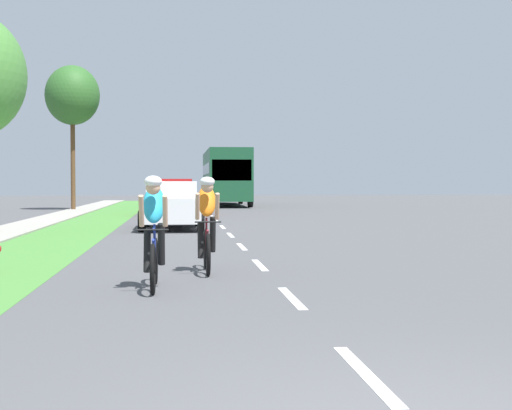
{
  "coord_description": "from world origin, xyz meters",
  "views": [
    {
      "loc": [
        -1.44,
        -3.9,
        1.49
      ],
      "look_at": [
        0.64,
        15.7,
        0.87
      ],
      "focal_mm": 51.14,
      "sensor_mm": 36.0,
      "label": 1
    }
  ],
  "objects_px": {
    "bus_dark_green": "(225,175)",
    "street_tree_far": "(72,96)",
    "pickup_red": "(172,197)",
    "cyclist_lead": "(154,231)",
    "sedan_white": "(172,205)",
    "cyclist_trailing": "(207,223)"
  },
  "relations": [
    {
      "from": "cyclist_lead",
      "to": "bus_dark_green",
      "type": "height_order",
      "value": "bus_dark_green"
    },
    {
      "from": "cyclist_lead",
      "to": "sedan_white",
      "type": "distance_m",
      "value": 13.21
    },
    {
      "from": "bus_dark_green",
      "to": "street_tree_far",
      "type": "xyz_separation_m",
      "value": [
        -8.58,
        -7.35,
        4.08
      ]
    },
    {
      "from": "pickup_red",
      "to": "bus_dark_green",
      "type": "height_order",
      "value": "bus_dark_green"
    },
    {
      "from": "cyclist_lead",
      "to": "cyclist_trailing",
      "type": "height_order",
      "value": "same"
    },
    {
      "from": "sedan_white",
      "to": "cyclist_lead",
      "type": "bearing_deg",
      "value": -90.52
    },
    {
      "from": "sedan_white",
      "to": "bus_dark_green",
      "type": "bearing_deg",
      "value": 82.22
    },
    {
      "from": "pickup_red",
      "to": "sedan_white",
      "type": "bearing_deg",
      "value": -89.5
    },
    {
      "from": "bus_dark_green",
      "to": "street_tree_far",
      "type": "relative_size",
      "value": 1.51
    },
    {
      "from": "bus_dark_green",
      "to": "sedan_white",
      "type": "bearing_deg",
      "value": -97.78
    },
    {
      "from": "cyclist_lead",
      "to": "pickup_red",
      "type": "relative_size",
      "value": 0.34
    },
    {
      "from": "sedan_white",
      "to": "cyclist_trailing",
      "type": "bearing_deg",
      "value": -86.56
    },
    {
      "from": "cyclist_lead",
      "to": "bus_dark_green",
      "type": "bearing_deg",
      "value": 84.82
    },
    {
      "from": "cyclist_trailing",
      "to": "bus_dark_green",
      "type": "distance_m",
      "value": 34.99
    },
    {
      "from": "cyclist_trailing",
      "to": "pickup_red",
      "type": "bearing_deg",
      "value": 92.04
    },
    {
      "from": "sedan_white",
      "to": "pickup_red",
      "type": "relative_size",
      "value": 0.84
    },
    {
      "from": "cyclist_lead",
      "to": "pickup_red",
      "type": "distance_m",
      "value": 23.58
    },
    {
      "from": "bus_dark_green",
      "to": "cyclist_trailing",
      "type": "bearing_deg",
      "value": -94.14
    },
    {
      "from": "cyclist_lead",
      "to": "sedan_white",
      "type": "xyz_separation_m",
      "value": [
        0.12,
        13.21,
        -0.04
      ]
    },
    {
      "from": "pickup_red",
      "to": "bus_dark_green",
      "type": "relative_size",
      "value": 0.44
    },
    {
      "from": "cyclist_trailing",
      "to": "bus_dark_green",
      "type": "relative_size",
      "value": 0.15
    },
    {
      "from": "bus_dark_green",
      "to": "cyclist_lead",
      "type": "bearing_deg",
      "value": -95.18
    }
  ]
}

